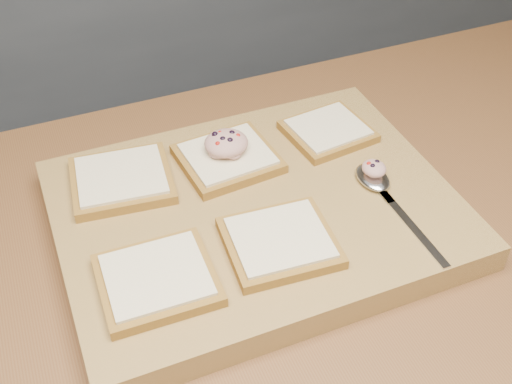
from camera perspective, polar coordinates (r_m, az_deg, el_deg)
back_counter at (r=2.21m, az=-11.99°, el=13.17°), size 3.60×0.62×0.94m
cutting_board at (r=0.84m, az=0.00°, el=-1.91°), size 0.50×0.38×0.04m
bread_far_left at (r=0.86m, az=-11.86°, el=1.10°), size 0.14×0.13×0.02m
bread_far_center at (r=0.88m, az=-2.52°, el=3.04°), size 0.14×0.13×0.02m
bread_far_right at (r=0.94m, az=6.42°, el=5.43°), size 0.12×0.12×0.02m
bread_near_left at (r=0.73m, az=-8.80°, el=-7.67°), size 0.13×0.12×0.02m
bread_near_center at (r=0.76m, az=2.13°, el=-4.44°), size 0.14×0.13×0.02m
tuna_salad_dollop at (r=0.87m, az=-2.67°, el=4.39°), size 0.06×0.06×0.03m
spoon at (r=0.86m, az=10.81°, el=0.67°), size 0.04×0.20×0.01m
spoon_salad at (r=0.85m, az=10.45°, el=2.10°), size 0.03×0.03×0.02m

